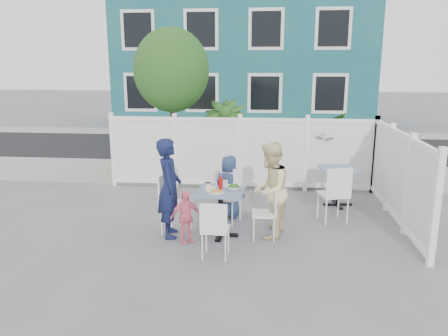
# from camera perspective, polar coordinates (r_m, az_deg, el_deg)

# --- Properties ---
(ground) EXTENTS (80.00, 80.00, 0.00)m
(ground) POSITION_cam_1_polar(r_m,az_deg,el_deg) (7.59, -0.01, -7.65)
(ground) COLOR slate
(near_sidewalk) EXTENTS (24.00, 2.60, 0.01)m
(near_sidewalk) POSITION_cam_1_polar(r_m,az_deg,el_deg) (11.21, 2.06, -0.70)
(near_sidewalk) COLOR gray
(near_sidewalk) RESTS_ON ground
(street) EXTENTS (24.00, 5.00, 0.01)m
(street) POSITION_cam_1_polar(r_m,az_deg,el_deg) (14.82, 3.08, 2.74)
(street) COLOR black
(street) RESTS_ON ground
(far_sidewalk) EXTENTS (24.00, 1.60, 0.01)m
(far_sidewalk) POSITION_cam_1_polar(r_m,az_deg,el_deg) (17.88, 3.61, 4.55)
(far_sidewalk) COLOR gray
(far_sidewalk) RESTS_ON ground
(building) EXTENTS (11.00, 6.00, 6.00)m
(building) POSITION_cam_1_polar(r_m,az_deg,el_deg) (21.09, 2.76, 14.07)
(building) COLOR #19535B
(building) RESTS_ON ground
(fence_back) EXTENTS (5.86, 0.08, 1.60)m
(fence_back) POSITION_cam_1_polar(r_m,az_deg,el_deg) (9.67, 2.09, 1.77)
(fence_back) COLOR white
(fence_back) RESTS_ON ground
(fence_right) EXTENTS (0.08, 3.66, 1.60)m
(fence_right) POSITION_cam_1_polar(r_m,az_deg,el_deg) (8.21, 21.79, -1.28)
(fence_right) COLOR white
(fence_right) RESTS_ON ground
(tree) EXTENTS (1.80, 1.62, 3.59)m
(tree) POSITION_cam_1_polar(r_m,az_deg,el_deg) (10.62, -6.88, 12.54)
(tree) COLOR #382316
(tree) RESTS_ON ground
(utility_cabinet) EXTENTS (0.68, 0.52, 1.19)m
(utility_cabinet) POSITION_cam_1_polar(r_m,az_deg,el_deg) (11.86, -12.37, 2.68)
(utility_cabinet) COLOR gold
(utility_cabinet) RESTS_ON ground
(potted_shrub_a) EXTENTS (1.23, 1.23, 1.93)m
(potted_shrub_a) POSITION_cam_1_polar(r_m,az_deg,el_deg) (10.36, -0.13, 3.56)
(potted_shrub_a) COLOR #1F4515
(potted_shrub_a) RESTS_ON ground
(potted_shrub_b) EXTENTS (1.71, 1.83, 1.64)m
(potted_shrub_b) POSITION_cam_1_polar(r_m,az_deg,el_deg) (10.28, 11.57, 2.40)
(potted_shrub_b) COLOR #1F4515
(potted_shrub_b) RESTS_ON ground
(main_table) EXTENTS (0.78, 0.78, 0.77)m
(main_table) POSITION_cam_1_polar(r_m,az_deg,el_deg) (7.01, -0.44, -4.26)
(main_table) COLOR slate
(main_table) RESTS_ON ground
(spare_table) EXTENTS (0.79, 0.79, 0.75)m
(spare_table) POSITION_cam_1_polar(r_m,az_deg,el_deg) (8.82, 14.80, -1.14)
(spare_table) COLOR slate
(spare_table) RESTS_ON ground
(chair_left) EXTENTS (0.51, 0.52, 0.98)m
(chair_left) POSITION_cam_1_polar(r_m,az_deg,el_deg) (7.25, -6.88, -4.00)
(chair_left) COLOR white
(chair_left) RESTS_ON ground
(chair_right) EXTENTS (0.39, 0.41, 0.85)m
(chair_right) POSITION_cam_1_polar(r_m,az_deg,el_deg) (6.97, 5.83, -5.33)
(chair_right) COLOR white
(chair_right) RESTS_ON ground
(chair_back) EXTENTS (0.53, 0.52, 0.93)m
(chair_back) POSITION_cam_1_polar(r_m,az_deg,el_deg) (7.72, 0.64, -3.07)
(chair_back) COLOR white
(chair_back) RESTS_ON ground
(chair_near) EXTENTS (0.40, 0.39, 0.86)m
(chair_near) POSITION_cam_1_polar(r_m,az_deg,el_deg) (6.23, -1.23, -7.56)
(chair_near) COLOR white
(chair_near) RESTS_ON ground
(chair_spare) EXTENTS (0.57, 0.55, 1.01)m
(chair_spare) POSITION_cam_1_polar(r_m,az_deg,el_deg) (7.83, 14.37, -2.88)
(chair_spare) COLOR white
(chair_spare) RESTS_ON ground
(man) EXTENTS (0.50, 0.66, 1.61)m
(man) POSITION_cam_1_polar(r_m,az_deg,el_deg) (7.02, -7.15, -2.61)
(man) COLOR #12173C
(man) RESTS_ON ground
(woman) EXTENTS (0.74, 0.87, 1.55)m
(woman) POSITION_cam_1_polar(r_m,az_deg,el_deg) (6.99, 6.01, -2.89)
(woman) COLOR #ECD15C
(woman) RESTS_ON ground
(boy) EXTENTS (0.60, 0.44, 1.15)m
(boy) POSITION_cam_1_polar(r_m,az_deg,el_deg) (7.89, 0.66, -2.46)
(boy) COLOR navy
(boy) RESTS_ON ground
(toddler) EXTENTS (0.53, 0.43, 0.84)m
(toddler) POSITION_cam_1_polar(r_m,az_deg,el_deg) (6.84, -5.05, -6.38)
(toddler) COLOR pink
(toddler) RESTS_ON ground
(plate_main) EXTENTS (0.23, 0.23, 0.01)m
(plate_main) POSITION_cam_1_polar(r_m,az_deg,el_deg) (6.83, -0.97, -3.15)
(plate_main) COLOR white
(plate_main) RESTS_ON main_table
(plate_side) EXTENTS (0.20, 0.20, 0.01)m
(plate_side) POSITION_cam_1_polar(r_m,az_deg,el_deg) (7.05, -1.84, -2.63)
(plate_side) COLOR white
(plate_side) RESTS_ON main_table
(salad_bowl) EXTENTS (0.25, 0.25, 0.06)m
(salad_bowl) POSITION_cam_1_polar(r_m,az_deg,el_deg) (6.97, 1.29, -2.60)
(salad_bowl) COLOR white
(salad_bowl) RESTS_ON main_table
(coffee_cup_a) EXTENTS (0.09, 0.09, 0.13)m
(coffee_cup_a) POSITION_cam_1_polar(r_m,az_deg,el_deg) (6.90, -2.10, -2.48)
(coffee_cup_a) COLOR beige
(coffee_cup_a) RESTS_ON main_table
(coffee_cup_b) EXTENTS (0.08, 0.08, 0.12)m
(coffee_cup_b) POSITION_cam_1_polar(r_m,az_deg,el_deg) (7.17, 0.17, -1.92)
(coffee_cup_b) COLOR beige
(coffee_cup_b) RESTS_ON main_table
(ketchup_bottle) EXTENTS (0.06, 0.06, 0.18)m
(ketchup_bottle) POSITION_cam_1_polar(r_m,az_deg,el_deg) (6.97, -0.46, -2.08)
(ketchup_bottle) COLOR #C30706
(ketchup_bottle) RESTS_ON main_table
(salt_shaker) EXTENTS (0.03, 0.03, 0.06)m
(salt_shaker) POSITION_cam_1_polar(r_m,az_deg,el_deg) (7.19, -0.99, -2.09)
(salt_shaker) COLOR white
(salt_shaker) RESTS_ON main_table
(pepper_shaker) EXTENTS (0.03, 0.03, 0.07)m
(pepper_shaker) POSITION_cam_1_polar(r_m,az_deg,el_deg) (7.22, -0.76, -2.00)
(pepper_shaker) COLOR black
(pepper_shaker) RESTS_ON main_table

